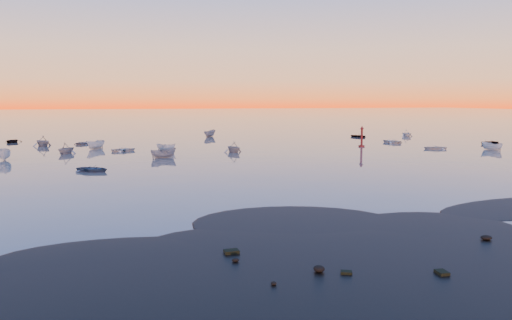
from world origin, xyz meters
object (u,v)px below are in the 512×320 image
object	(u,v)px
boat_near_left	(93,171)
channel_marker	(362,138)
boat_near_center	(164,158)
boat_near_right	(234,152)

from	to	relation	value
boat_near_left	channel_marker	size ratio (longest dim) A/B	1.03
boat_near_center	channel_marker	distance (m)	33.05
boat_near_left	channel_marker	distance (m)	44.34
boat_near_right	channel_marker	xyz separation A→B (m)	(21.84, 2.82, 1.38)
boat_near_left	channel_marker	bearing A→B (deg)	-29.82
boat_near_right	channel_marker	bearing A→B (deg)	167.58
boat_near_left	boat_near_center	bearing A→B (deg)	-1.31
boat_near_left	boat_near_right	distance (m)	24.02
boat_near_left	boat_near_right	bearing A→B (deg)	-14.80
boat_near_right	boat_near_center	bearing A→B (deg)	2.66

